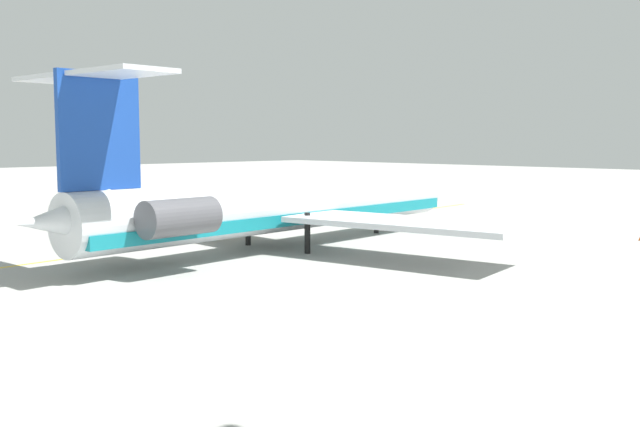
# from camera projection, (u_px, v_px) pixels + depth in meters

# --- Properties ---
(ground) EXTENTS (385.46, 385.46, 0.00)m
(ground) POSITION_uv_depth(u_px,v_px,m) (202.00, 233.00, 72.59)
(ground) COLOR #9E9E99
(main_jetliner) EXTENTS (47.92, 42.48, 13.95)m
(main_jetliner) POSITION_uv_depth(u_px,v_px,m) (277.00, 205.00, 61.60)
(main_jetliner) COLOR silver
(main_jetliner) RESTS_ON ground
(ground_crew_near_tail) EXTENTS (0.27, 0.43, 1.71)m
(ground_crew_near_tail) POSITION_uv_depth(u_px,v_px,m) (331.00, 207.00, 89.61)
(ground_crew_near_tail) COLOR black
(ground_crew_near_tail) RESTS_ON ground
(taxiway_centreline) EXTENTS (94.99, 9.08, 0.01)m
(taxiway_centreline) POSITION_uv_depth(u_px,v_px,m) (223.00, 237.00, 69.61)
(taxiway_centreline) COLOR gold
(taxiway_centreline) RESTS_ON ground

